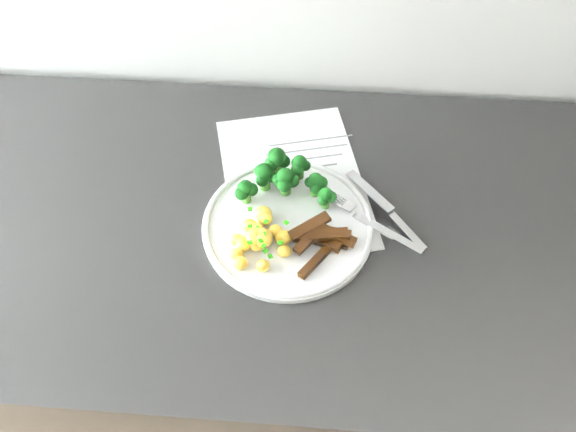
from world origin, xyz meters
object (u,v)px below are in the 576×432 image
Objects in this scene: plate at (288,225)px; knife at (395,219)px; recipe_paper at (294,181)px; potatoes at (259,237)px; beef_strips at (321,237)px; fork at (374,223)px; broccoli at (284,177)px; counter at (302,350)px.

knife reaches higher than plate.
potatoes is at bearing -107.85° from recipe_paper.
potatoes is 0.09m from beef_strips.
fork is at bearing -153.08° from knife.
broccoli is at bearing 123.75° from beef_strips.
recipe_paper is at bearing 88.74° from plate.
recipe_paper is 2.41× the size of knife.
potatoes is 0.71× the size of fork.
counter is 6.91× the size of recipe_paper.
knife is at bearing 26.92° from fork.
plate is at bearing -172.04° from knife.
recipe_paper is at bearing 156.27° from knife.
counter is at bearing 3.53° from plate.
plate is 0.13m from fork.
beef_strips is (0.09, 0.01, -0.00)m from potatoes.
beef_strips is at bearing -56.25° from broccoli.
knife is at bearing 24.65° from beef_strips.
beef_strips is (0.06, -0.09, -0.02)m from broccoli.
fork is (0.14, -0.06, -0.03)m from broccoli.
fork is at bearing 2.06° from counter.
broccoli reaches higher than knife.
broccoli reaches higher than counter.
beef_strips is 0.08m from fork.
broccoli reaches higher than potatoes.
recipe_paper is 1.36× the size of plate.
recipe_paper is at bearing 72.15° from potatoes.
potatoes is 0.21m from knife.
beef_strips is at bearing -68.06° from recipe_paper.
knife reaches higher than counter.
counter is at bearing -171.05° from knife.
potatoes is at bearing -163.61° from knife.
potatoes is (-0.04, -0.13, 0.02)m from recipe_paper.
knife reaches higher than recipe_paper.
knife is (0.11, 0.05, -0.01)m from beef_strips.
potatoes reaches higher than beef_strips.
recipe_paper is (-0.03, 0.09, 0.46)m from counter.
broccoli is at bearing 99.64° from plate.
beef_strips is at bearing -155.35° from knife.
plate is 0.06m from beef_strips.
potatoes is (-0.04, -0.04, 0.02)m from plate.
knife is at bearing -13.49° from broccoli.
counter is at bearing 125.00° from beef_strips.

